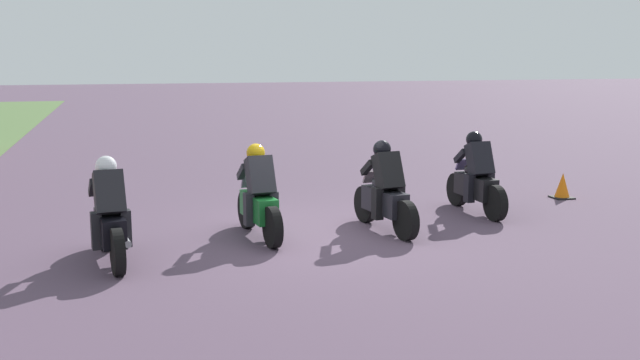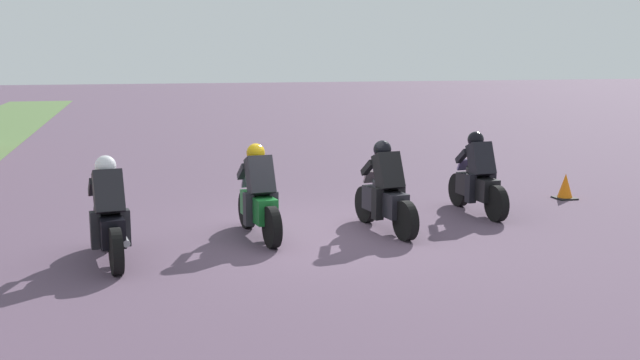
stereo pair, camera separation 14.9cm
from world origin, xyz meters
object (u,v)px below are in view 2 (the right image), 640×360
at_px(rider_lane_c, 259,199).
at_px(rider_lane_d, 109,218).
at_px(rider_lane_b, 385,194).
at_px(rider_lane_a, 478,180).
at_px(traffic_cone, 565,187).

xyz_separation_m(rider_lane_c, rider_lane_d, (-0.87, 2.28, 0.00)).
relative_size(rider_lane_b, rider_lane_d, 1.00).
xyz_separation_m(rider_lane_a, rider_lane_c, (-0.80, 4.20, 0.00)).
bearing_deg(rider_lane_b, rider_lane_d, 91.24).
bearing_deg(rider_lane_d, traffic_cone, -82.22).
xyz_separation_m(rider_lane_b, rider_lane_c, (0.09, 2.11, 0.00)).
height_order(rider_lane_c, traffic_cone, rider_lane_c).
xyz_separation_m(rider_lane_c, traffic_cone, (1.64, -6.56, -0.38)).
height_order(rider_lane_c, rider_lane_d, same).
relative_size(rider_lane_a, rider_lane_d, 1.00).
height_order(rider_lane_b, rider_lane_c, same).
bearing_deg(rider_lane_b, rider_lane_c, 78.80).
bearing_deg(rider_lane_b, rider_lane_a, -75.86).
xyz_separation_m(rider_lane_b, traffic_cone, (1.73, -4.45, -0.38)).
height_order(rider_lane_b, traffic_cone, rider_lane_b).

